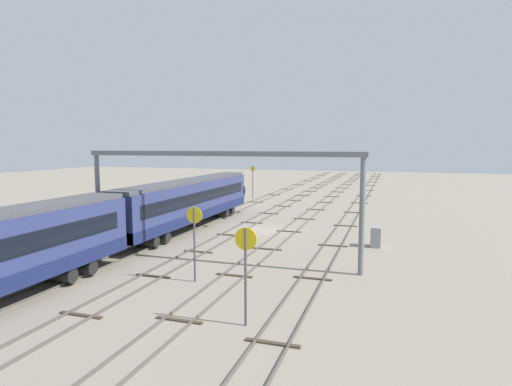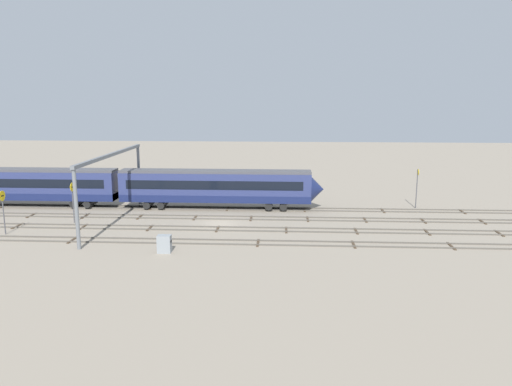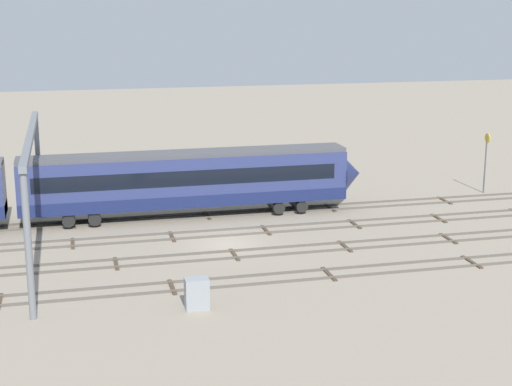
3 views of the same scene
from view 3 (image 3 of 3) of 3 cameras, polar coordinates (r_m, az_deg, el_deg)
name	(u,v)px [view 3 (image 3 of 3)]	position (r m, az deg, el deg)	size (l,w,h in m)	color
ground_plane	(227,244)	(51.90, -2.15, -3.75)	(201.05, 201.05, 0.00)	gray
track_near_foreground	(252,280)	(45.11, -0.26, -6.35)	(185.05, 2.40, 0.16)	#59544C
track_second_near	(234,254)	(49.60, -1.58, -4.48)	(185.05, 2.40, 0.16)	#59544C
track_middle	(220,233)	(54.16, -2.67, -2.93)	(185.05, 2.40, 0.16)	#59544C
track_with_train	(207,215)	(58.77, -3.59, -1.61)	(185.05, 2.40, 0.16)	#59544C
overhead_gantry	(32,162)	(49.40, -16.01, 2.18)	(0.40, 20.58, 7.90)	slate
speed_sign_mid_trackside	(486,156)	(68.04, 16.41, 2.64)	(0.14, 0.80, 5.06)	#4C4C51
relay_cabinet	(197,294)	(41.05, -4.33, -7.32)	(1.25, 0.81, 1.65)	gray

